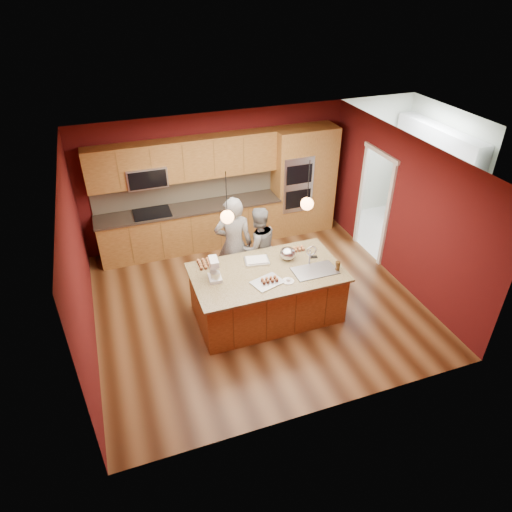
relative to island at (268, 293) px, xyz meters
name	(u,v)px	position (x,y,z in m)	size (l,w,h in m)	color
floor	(256,301)	(-0.06, 0.39, -0.46)	(5.50, 5.50, 0.00)	#41220F
ceiling	(256,157)	(-0.06, 0.39, 2.24)	(5.50, 5.50, 0.00)	silver
wall_back	(216,178)	(-0.06, 2.89, 0.89)	(5.50, 5.50, 0.00)	#511011
wall_front	(327,337)	(-0.06, -2.11, 0.89)	(5.50, 5.50, 0.00)	#511011
wall_left	(78,268)	(-2.81, 0.39, 0.89)	(5.00, 5.00, 0.00)	#511011
wall_right	(401,210)	(2.69, 0.39, 0.89)	(5.00, 5.00, 0.00)	#511011
cabinet_run	(187,204)	(-0.74, 2.64, 0.53)	(3.74, 0.64, 2.30)	brown
oven_column	(303,181)	(1.78, 2.59, 0.69)	(1.30, 0.62, 2.30)	brown
doorway_trim	(373,206)	(2.67, 1.19, 0.59)	(0.08, 1.11, 2.20)	white
laundry_room	(438,146)	(4.29, 1.59, 1.49)	(2.60, 2.70, 2.70)	silver
pendant_left	(227,217)	(-0.65, 0.00, 1.55)	(0.20, 0.20, 0.80)	black
pendant_right	(307,204)	(0.62, 0.00, 1.55)	(0.20, 0.20, 0.80)	black
island	(268,293)	(0.00, 0.00, 0.00)	(2.44, 1.37, 1.28)	brown
person_left	(234,245)	(-0.29, 0.94, 0.46)	(0.67, 0.44, 1.83)	black
person_right	(258,247)	(0.16, 0.94, 0.31)	(0.75, 0.59, 1.55)	gray
stand_mixer	(214,271)	(-0.87, 0.08, 0.60)	(0.22, 0.29, 0.38)	white
sheet_cake	(257,260)	(-0.08, 0.33, 0.46)	(0.45, 0.36, 0.05)	silver
cooling_rack	(267,282)	(-0.13, -0.29, 0.45)	(0.47, 0.33, 0.02)	silver
mixing_bowl	(288,254)	(0.44, 0.23, 0.54)	(0.27, 0.27, 0.23)	silver
plate	(288,281)	(0.19, -0.37, 0.45)	(0.19, 0.19, 0.01)	white
tumbler	(338,266)	(1.07, -0.34, 0.51)	(0.08, 0.08, 0.15)	#3D260F
phone	(313,257)	(0.87, 0.13, 0.44)	(0.13, 0.07, 0.01)	black
cupcakes_left	(204,264)	(-0.93, 0.52, 0.47)	(0.22, 0.30, 0.07)	#CE7E47
cupcakes_rack	(270,280)	(-0.09, -0.28, 0.49)	(0.28, 0.14, 0.06)	#CE7E47
cupcakes_right	(299,249)	(0.72, 0.42, 0.47)	(0.21, 0.14, 0.06)	#CE7E47
washer	(428,218)	(4.14, 1.26, 0.02)	(0.59, 0.61, 0.96)	white
dryer	(407,204)	(4.14, 1.99, 0.01)	(0.58, 0.60, 0.94)	white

